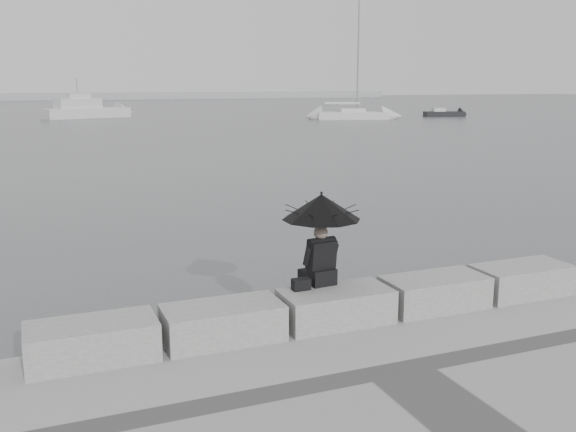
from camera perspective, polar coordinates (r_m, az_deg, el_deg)
name	(u,v)px	position (r m, az deg, el deg)	size (l,w,h in m)	color
ground	(322,344)	(10.05, 3.04, -11.27)	(360.00, 360.00, 0.00)	#46494B
stone_block_far_left	(92,342)	(8.53, -17.02, -10.64)	(1.60, 0.80, 0.50)	slate
stone_block_left	(223,323)	(8.81, -5.82, -9.44)	(1.60, 0.80, 0.50)	slate
stone_block_centre	(336,307)	(9.40, 4.27, -8.04)	(1.60, 0.80, 0.50)	slate
stone_block_right	(434,292)	(10.23, 12.89, -6.65)	(1.60, 0.80, 0.50)	slate
stone_block_far_right	(521,280)	(11.26, 20.04, -5.37)	(1.60, 0.80, 0.50)	slate
seated_person	(322,218)	(9.33, 3.00, -0.16)	(1.16, 1.16, 1.39)	black
bag	(301,284)	(9.28, 1.17, -6.09)	(0.26, 0.15, 0.17)	black
distant_landmass	(3,97)	(162.95, -24.01, 9.68)	(180.00, 8.00, 2.80)	#929497
sailboat_right	(352,114)	(71.98, 5.75, 8.97)	(8.11, 4.71, 12.90)	silver
motor_cruiser	(87,110)	(77.91, -17.47, 8.97)	(10.10, 5.87, 4.50)	silver
small_motorboat	(444,114)	(79.86, 13.71, 8.82)	(4.99, 2.90, 1.10)	black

